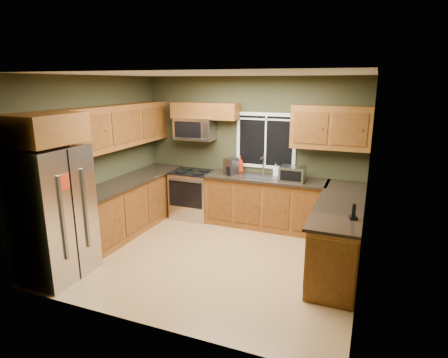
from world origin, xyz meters
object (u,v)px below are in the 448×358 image
Objects in this scene: toaster_oven at (293,174)px; microwave at (195,129)px; range at (193,194)px; soap_bottle_b at (276,170)px; kettle at (232,166)px; soap_bottle_a at (240,164)px; paper_towel_roll at (299,173)px; refrigerator at (53,214)px; coffee_maker at (231,167)px; cordless_phone at (353,215)px.

microwave is at bearing 173.58° from toaster_oven.
soap_bottle_b is (1.58, 0.23, 0.57)m from range.
kettle is 0.84× the size of soap_bottle_a.
soap_bottle_a reaches higher than paper_towel_roll.
microwave reaches higher than soap_bottle_a.
refrigerator reaches higher than soap_bottle_a.
toaster_oven is at bearing -3.58° from coffee_maker.
kettle is at bearing 141.81° from cordless_phone.
microwave is 1.03m from coffee_maker.
kettle is at bearing 172.58° from paper_towel_roll.
toaster_oven reaches higher than cordless_phone.
paper_towel_roll is 1.16m from soap_bottle_a.
soap_bottle_a is (0.90, 0.20, 0.63)m from range.
refrigerator is 3.28m from kettle.
coffee_maker reaches higher than toaster_oven.
microwave is (-0.00, 0.14, 1.26)m from range.
paper_towel_roll is 1.91m from cordless_phone.
cordless_phone is at bearing -54.82° from toaster_oven.
soap_bottle_a is (0.11, 0.21, 0.01)m from coffee_maker.
toaster_oven is 1.38× the size of coffee_maker.
soap_bottle_a is (0.90, 0.06, -0.63)m from microwave.
toaster_oven is at bearing 45.51° from refrigerator.
soap_bottle_b is (-0.46, 0.22, -0.02)m from paper_towel_roll.
soap_bottle_b is at bearing 52.95° from refrigerator.
toaster_oven is 2.07× the size of soap_bottle_b.
soap_bottle_a is at bearing 139.55° from cordless_phone.
kettle is at bearing 3.39° from microwave.
paper_towel_roll is at bearing 0.34° from range.
refrigerator reaches higher than paper_towel_roll.
range is at bearing 76.03° from refrigerator.
soap_bottle_a reaches higher than kettle.
coffee_maker is at bearing 61.81° from refrigerator.
microwave is at bearing 176.52° from paper_towel_roll.
kettle is (0.75, 0.04, -0.67)m from microwave.
range is 3.53× the size of kettle.
paper_towel_roll is 1.39× the size of cordless_phone.
coffee_maker is at bearing -162.94° from soap_bottle_b.
kettle is at bearing 167.64° from toaster_oven.
kettle reaches higher than toaster_oven.
kettle is (-1.20, 0.26, -0.01)m from toaster_oven.
paper_towel_roll is at bearing -7.42° from kettle.
refrigerator is 3.37m from soap_bottle_a.
paper_towel_roll reaches higher than cordless_phone.
coffee_maker is at bearing -10.53° from microwave.
range is 3.38× the size of paper_towel_roll.
cordless_phone is at bearing -58.69° from paper_towel_roll.
kettle is 1.33× the size of cordless_phone.
refrigerator reaches higher than kettle.
cordless_phone is (0.99, -1.63, -0.07)m from paper_towel_roll.
toaster_oven is 1.88m from cordless_phone.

